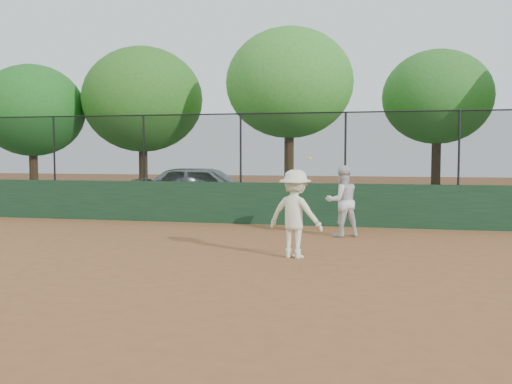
% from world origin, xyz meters
% --- Properties ---
extents(ground, '(80.00, 80.00, 0.00)m').
position_xyz_m(ground, '(0.00, 0.00, 0.00)').
color(ground, brown).
rests_on(ground, ground).
extents(back_wall, '(26.00, 0.20, 1.20)m').
position_xyz_m(back_wall, '(0.00, 6.00, 0.60)').
color(back_wall, '#1B3D23').
rests_on(back_wall, ground).
extents(grass_strip, '(36.00, 12.00, 0.01)m').
position_xyz_m(grass_strip, '(0.00, 12.00, 0.00)').
color(grass_strip, '#285119').
rests_on(grass_strip, ground).
extents(parked_car, '(4.94, 2.13, 1.66)m').
position_xyz_m(parked_car, '(-2.30, 8.31, 0.83)').
color(parked_car, '#AAAFB3').
rests_on(parked_car, ground).
extents(player_second, '(1.06, 0.97, 1.75)m').
position_xyz_m(player_second, '(2.56, 4.06, 0.88)').
color(player_second, silver).
rests_on(player_second, ground).
extents(player_main, '(1.26, 0.94, 1.98)m').
position_xyz_m(player_main, '(1.86, 0.99, 0.87)').
color(player_main, white).
rests_on(player_main, ground).
extents(fence_assembly, '(26.00, 0.06, 2.00)m').
position_xyz_m(fence_assembly, '(-0.03, 6.00, 2.24)').
color(fence_assembly, black).
rests_on(fence_assembly, back_wall).
extents(tree_0, '(4.37, 3.98, 5.69)m').
position_xyz_m(tree_0, '(-10.67, 11.12, 3.79)').
color(tree_0, '#472D19').
rests_on(tree_0, ground).
extents(tree_1, '(5.00, 4.54, 6.40)m').
position_xyz_m(tree_1, '(-6.20, 12.08, 4.24)').
color(tree_1, '#3B2814').
rests_on(tree_1, ground).
extents(tree_2, '(4.72, 4.29, 6.67)m').
position_xyz_m(tree_2, '(0.10, 11.02, 4.62)').
color(tree_2, '#442D18').
rests_on(tree_2, ground).
extents(tree_3, '(4.15, 3.77, 5.97)m').
position_xyz_m(tree_3, '(5.51, 12.81, 4.16)').
color(tree_3, '#3A2213').
rests_on(tree_3, ground).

